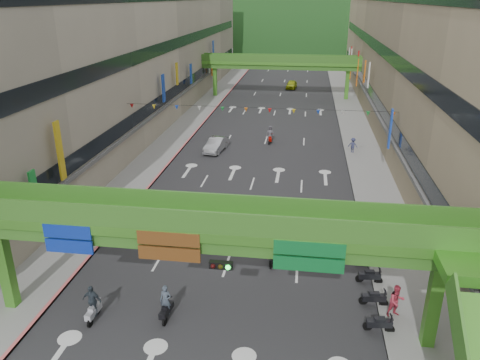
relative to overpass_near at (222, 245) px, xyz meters
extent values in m
cube|color=#28282B|center=(-0.93, 44.62, -5.20)|extent=(18.00, 140.00, 0.02)
cube|color=gray|center=(-11.93, 44.62, -5.13)|extent=(4.00, 140.00, 0.15)
cube|color=gray|center=(10.07, 44.62, -5.13)|extent=(4.00, 140.00, 0.15)
cube|color=#CC5959|center=(-10.03, 44.62, -5.12)|extent=(0.20, 140.00, 0.18)
cube|color=gray|center=(8.17, 44.62, -5.12)|extent=(0.20, 140.00, 0.18)
cube|color=#9E937F|center=(-19.93, 44.62, 4.29)|extent=(12.00, 95.00, 19.00)
cube|color=black|center=(-13.88, 44.62, -1.01)|extent=(0.08, 90.25, 1.40)
cube|color=black|center=(-13.88, 44.62, 4.99)|extent=(0.08, 90.25, 1.40)
cube|color=gray|center=(18.07, 44.62, 4.29)|extent=(12.00, 95.00, 19.00)
cube|color=black|center=(12.02, 44.62, -1.01)|extent=(0.08, 90.25, 1.40)
cube|color=black|center=(12.02, 44.62, 4.99)|extent=(0.08, 90.25, 1.40)
cube|color=#4C9E2D|center=(-0.93, 0.62, 0.54)|extent=(28.00, 2.20, 0.50)
cube|color=#387223|center=(-0.93, 0.62, -0.06)|extent=(28.00, 1.76, 0.70)
cube|color=#4C9E2D|center=(-11.93, 0.62, -2.81)|extent=(0.60, 0.60, 4.80)
cube|color=#4C9E2D|center=(10.07, 0.62, -2.81)|extent=(0.60, 0.60, 4.80)
cube|color=#387223|center=(-0.93, -0.42, 1.34)|extent=(28.00, 0.12, 1.10)
cube|color=#387223|center=(-0.93, 1.66, 1.34)|extent=(28.00, 0.12, 1.10)
cube|color=navy|center=(-7.43, -0.46, -0.06)|extent=(2.40, 0.12, 1.50)
cube|color=#593314|center=(-2.43, -0.46, -0.06)|extent=(3.00, 0.12, 1.50)
cube|color=#0C5926|center=(4.07, -0.46, -0.06)|extent=(3.20, 0.12, 1.50)
cube|color=black|center=(0.07, -0.61, -0.71)|extent=(1.10, 0.28, 0.35)
cube|color=#4C9E2D|center=(-0.93, 59.62, 0.54)|extent=(28.00, 2.20, 0.50)
cube|color=#387223|center=(-0.93, 59.62, -0.06)|extent=(28.00, 1.76, 0.70)
cube|color=#4C9E2D|center=(-11.93, 59.62, -2.81)|extent=(0.60, 0.60, 4.80)
cube|color=#4C9E2D|center=(10.07, 59.62, -2.81)|extent=(0.60, 0.60, 4.80)
cube|color=#387223|center=(-0.93, 58.58, 1.34)|extent=(28.00, 0.12, 1.10)
cube|color=#387223|center=(-0.93, 60.66, 1.34)|extent=(28.00, 0.12, 1.10)
ellipsoid|color=#1C4419|center=(-15.93, 154.62, -5.21)|extent=(168.00, 140.00, 112.00)
ellipsoid|color=#1C4419|center=(24.07, 174.62, -5.21)|extent=(208.00, 176.00, 128.00)
cylinder|color=black|center=(-0.93, 24.62, 0.99)|extent=(26.00, 0.03, 0.03)
cone|color=red|center=(-13.43, 24.62, 0.74)|extent=(0.36, 0.36, 0.40)
cone|color=gold|center=(-11.16, 24.62, 0.74)|extent=(0.36, 0.36, 0.40)
cone|color=#193FB2|center=(-8.89, 24.62, 0.74)|extent=(0.36, 0.36, 0.40)
cone|color=silver|center=(-6.61, 24.62, 0.74)|extent=(0.36, 0.36, 0.40)
cone|color=#198C33|center=(-4.34, 24.62, 0.74)|extent=(0.36, 0.36, 0.40)
cone|color=orange|center=(-2.07, 24.62, 0.74)|extent=(0.36, 0.36, 0.40)
cone|color=red|center=(0.20, 24.62, 0.74)|extent=(0.36, 0.36, 0.40)
cone|color=gold|center=(2.48, 24.62, 0.74)|extent=(0.36, 0.36, 0.40)
cone|color=#193FB2|center=(4.75, 24.62, 0.74)|extent=(0.36, 0.36, 0.40)
cone|color=silver|center=(7.02, 24.62, 0.74)|extent=(0.36, 0.36, 0.40)
cone|color=#198C33|center=(9.29, 24.62, 0.74)|extent=(0.36, 0.36, 0.40)
cone|color=orange|center=(11.57, 24.62, 0.74)|extent=(0.36, 0.36, 0.40)
cube|color=black|center=(-3.21, 0.81, -4.66)|extent=(0.49, 1.33, 0.35)
cube|color=black|center=(-3.21, 0.81, -4.41)|extent=(0.36, 0.58, 0.18)
cube|color=black|center=(-3.27, 1.36, -4.16)|extent=(0.55, 0.12, 0.06)
cylinder|color=black|center=(-3.27, 1.36, -4.96)|extent=(0.15, 0.51, 0.50)
cylinder|color=black|center=(-3.15, 0.27, -4.96)|extent=(0.15, 0.51, 0.50)
imported|color=#3B4553|center=(-3.21, 0.81, -4.01)|extent=(0.66, 0.47, 1.69)
cube|color=black|center=(1.97, 7.11, -4.66)|extent=(0.57, 1.34, 0.35)
cube|color=black|center=(1.97, 7.11, -4.41)|extent=(0.39, 0.59, 0.18)
cube|color=black|center=(2.07, 7.65, -4.16)|extent=(0.55, 0.16, 0.06)
cylinder|color=black|center=(2.07, 7.65, -4.96)|extent=(0.19, 0.51, 0.50)
cylinder|color=black|center=(1.87, 6.57, -4.96)|extent=(0.19, 0.51, 0.50)
imported|color=maroon|center=(1.97, 7.11, -4.09)|extent=(0.83, 0.70, 1.53)
cube|color=#95969F|center=(-7.01, 0.16, -4.66)|extent=(0.42, 1.32, 0.35)
cube|color=#95969F|center=(-7.01, 0.16, -4.41)|extent=(0.33, 0.57, 0.18)
cube|color=#95969F|center=(-7.04, 0.71, -4.16)|extent=(0.55, 0.09, 0.06)
cylinder|color=black|center=(-7.04, 0.71, -4.96)|extent=(0.13, 0.50, 0.50)
cylinder|color=black|center=(-6.98, -0.38, -4.96)|extent=(0.13, 0.50, 0.50)
imported|color=#29333B|center=(-7.01, 0.16, -3.97)|extent=(1.06, 0.49, 1.77)
cube|color=#8A0B04|center=(-0.38, 33.48, -4.66)|extent=(0.51, 1.33, 0.35)
cube|color=#8A0B04|center=(-0.38, 33.48, -4.41)|extent=(0.37, 0.58, 0.18)
cube|color=#8A0B04|center=(-0.31, 34.02, -4.16)|extent=(0.55, 0.13, 0.06)
cylinder|color=black|center=(-0.31, 34.02, -4.96)|extent=(0.16, 0.51, 0.50)
cylinder|color=black|center=(-0.45, 32.93, -4.96)|extent=(0.16, 0.51, 0.50)
imported|color=#4A4850|center=(-0.38, 33.48, -3.99)|extent=(0.91, 0.66, 1.74)
cube|color=black|center=(7.87, 1.32, -4.66)|extent=(1.33, 0.49, 0.35)
cube|color=black|center=(7.87, 1.32, -4.41)|extent=(0.58, 0.36, 0.18)
cube|color=black|center=(8.41, 1.26, -4.16)|extent=(0.12, 0.55, 0.06)
cylinder|color=black|center=(8.41, 1.26, -4.96)|extent=(0.51, 0.15, 0.50)
cylinder|color=black|center=(7.32, 1.38, -4.96)|extent=(0.51, 0.15, 0.50)
cube|color=black|center=(7.87, 3.52, -4.66)|extent=(1.33, 0.49, 0.35)
cube|color=black|center=(7.87, 3.52, -4.41)|extent=(0.58, 0.36, 0.18)
cube|color=black|center=(8.41, 3.46, -4.16)|extent=(0.12, 0.55, 0.06)
cylinder|color=black|center=(8.41, 3.46, -4.96)|extent=(0.51, 0.15, 0.50)
cylinder|color=black|center=(7.32, 3.58, -4.96)|extent=(0.51, 0.15, 0.50)
cube|color=black|center=(7.87, 5.72, -4.66)|extent=(1.33, 0.49, 0.35)
cube|color=black|center=(7.87, 5.72, -4.41)|extent=(0.58, 0.36, 0.18)
cube|color=black|center=(8.41, 5.66, -4.16)|extent=(0.12, 0.55, 0.06)
cylinder|color=black|center=(8.41, 5.66, -4.96)|extent=(0.51, 0.15, 0.50)
cylinder|color=black|center=(7.32, 5.78, -4.96)|extent=(0.51, 0.15, 0.50)
cube|color=black|center=(7.87, 7.92, -4.66)|extent=(1.33, 0.49, 0.35)
cube|color=black|center=(7.87, 7.92, -4.41)|extent=(0.58, 0.36, 0.18)
cube|color=black|center=(8.41, 7.86, -4.16)|extent=(0.12, 0.55, 0.06)
cylinder|color=black|center=(8.41, 7.86, -4.96)|extent=(0.51, 0.15, 0.50)
cylinder|color=black|center=(7.32, 7.98, -4.96)|extent=(0.51, 0.15, 0.50)
imported|color=#ACAEB5|center=(-6.03, 29.62, -4.46)|extent=(2.23, 4.71, 1.49)
imported|color=#C4D41D|center=(0.74, 68.49, -4.46)|extent=(2.11, 4.49, 1.49)
imported|color=#BE3248|center=(8.87, 2.62, -4.28)|extent=(1.09, 0.97, 1.84)
imported|color=black|center=(8.87, 9.21, -4.30)|extent=(1.11, 1.00, 1.82)
imported|color=#2E3255|center=(8.87, 30.91, -4.38)|extent=(0.87, 0.68, 1.64)
camera|label=1|loc=(3.58, -18.97, 10.92)|focal=35.00mm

